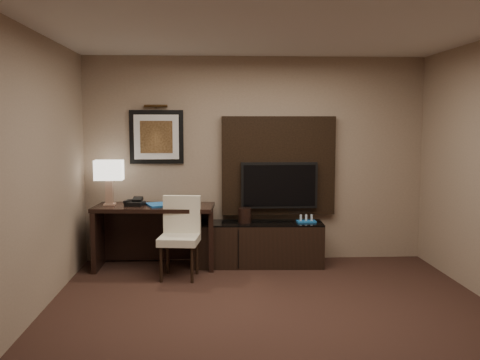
{
  "coord_description": "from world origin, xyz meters",
  "views": [
    {
      "loc": [
        -0.59,
        -4.57,
        1.83
      ],
      "look_at": [
        -0.24,
        1.8,
        1.15
      ],
      "focal_mm": 40.0,
      "sensor_mm": 36.0,
      "label": 1
    }
  ],
  "objects": [
    {
      "name": "wall_front",
      "position": [
        0.0,
        -2.5,
        1.35
      ],
      "size": [
        4.5,
        0.01,
        2.7
      ],
      "primitive_type": "cube",
      "color": "gray",
      "rests_on": "floor"
    },
    {
      "name": "credenza",
      "position": [
        0.02,
        2.15,
        0.28
      ],
      "size": [
        1.65,
        0.53,
        0.56
      ],
      "primitive_type": "cube",
      "rotation": [
        0.0,
        0.0,
        -0.04
      ],
      "color": "black",
      "rests_on": "floor"
    },
    {
      "name": "minibar_tray",
      "position": [
        0.63,
        2.14,
        0.61
      ],
      "size": [
        0.25,
        0.15,
        0.09
      ],
      "primitive_type": null,
      "rotation": [
        0.0,
        0.0,
        0.03
      ],
      "color": "#1C67B6",
      "rests_on": "credenza"
    },
    {
      "name": "desk_phone",
      "position": [
        -1.55,
        2.14,
        0.85
      ],
      "size": [
        0.25,
        0.24,
        0.11
      ],
      "primitive_type": null,
      "rotation": [
        0.0,
        0.0,
        -0.21
      ],
      "color": "black",
      "rests_on": "desk"
    },
    {
      "name": "tv_wall_panel",
      "position": [
        0.3,
        2.44,
        1.27
      ],
      "size": [
        1.5,
        0.12,
        1.3
      ],
      "primitive_type": "cube",
      "color": "black",
      "rests_on": "wall_back"
    },
    {
      "name": "desk_chair",
      "position": [
        -0.97,
        1.64,
        0.47
      ],
      "size": [
        0.52,
        0.58,
        0.94
      ],
      "primitive_type": null,
      "rotation": [
        0.0,
        0.0,
        -0.13
      ],
      "color": "#F2E7CA",
      "rests_on": "floor"
    },
    {
      "name": "wall_back",
      "position": [
        0.0,
        2.5,
        1.35
      ],
      "size": [
        4.5,
        0.01,
        2.7
      ],
      "primitive_type": "cube",
      "color": "gray",
      "rests_on": "floor"
    },
    {
      "name": "desk",
      "position": [
        -1.31,
        2.14,
        0.4
      ],
      "size": [
        1.53,
        0.75,
        0.8
      ],
      "primitive_type": "cube",
      "rotation": [
        0.0,
        0.0,
        -0.08
      ],
      "color": "black",
      "rests_on": "floor"
    },
    {
      "name": "ice_bucket",
      "position": [
        -0.17,
        2.14,
        0.66
      ],
      "size": [
        0.19,
        0.19,
        0.19
      ],
      "primitive_type": "cylinder",
      "rotation": [
        0.0,
        0.0,
        -0.14
      ],
      "color": "black",
      "rests_on": "credenza"
    },
    {
      "name": "wall_left",
      "position": [
        -2.25,
        0.0,
        1.35
      ],
      "size": [
        0.01,
        5.0,
        2.7
      ],
      "primitive_type": "cube",
      "color": "gray",
      "rests_on": "floor"
    },
    {
      "name": "book",
      "position": [
        -1.22,
        2.15,
        0.91
      ],
      "size": [
        0.16,
        0.1,
        0.23
      ],
      "primitive_type": "imported",
      "rotation": [
        0.0,
        0.0,
        0.5
      ],
      "color": "beige",
      "rests_on": "desk"
    },
    {
      "name": "table_lamp",
      "position": [
        -1.88,
        2.21,
        1.07
      ],
      "size": [
        0.39,
        0.3,
        0.56
      ],
      "primitive_type": null,
      "rotation": [
        0.0,
        0.0,
        0.34
      ],
      "color": "tan",
      "rests_on": "desk"
    },
    {
      "name": "floor",
      "position": [
        0.0,
        0.0,
        -0.01
      ],
      "size": [
        4.5,
        5.0,
        0.01
      ],
      "primitive_type": "cube",
      "color": "black",
      "rests_on": "ground"
    },
    {
      "name": "artwork",
      "position": [
        -1.3,
        2.48,
        1.65
      ],
      "size": [
        0.7,
        0.04,
        0.7
      ],
      "primitive_type": "cube",
      "color": "black",
      "rests_on": "wall_back"
    },
    {
      "name": "picture_light",
      "position": [
        -1.3,
        2.44,
        2.05
      ],
      "size": [
        0.04,
        0.04,
        0.3
      ],
      "primitive_type": "cylinder",
      "color": "#3D2813",
      "rests_on": "wall_back"
    },
    {
      "name": "ceiling",
      "position": [
        0.0,
        0.0,
        2.7
      ],
      "size": [
        4.5,
        5.0,
        0.01
      ],
      "primitive_type": "cube",
      "color": "silver",
      "rests_on": "wall_back"
    },
    {
      "name": "tv",
      "position": [
        0.3,
        2.34,
        1.02
      ],
      "size": [
        1.0,
        0.08,
        0.6
      ],
      "primitive_type": "cube",
      "color": "black",
      "rests_on": "tv_wall_panel"
    },
    {
      "name": "blue_folder",
      "position": [
        -1.25,
        2.12,
        0.81
      ],
      "size": [
        0.37,
        0.42,
        0.02
      ],
      "primitive_type": "cube",
      "rotation": [
        0.0,
        0.0,
        0.35
      ],
      "color": "#18529C",
      "rests_on": "desk"
    }
  ]
}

